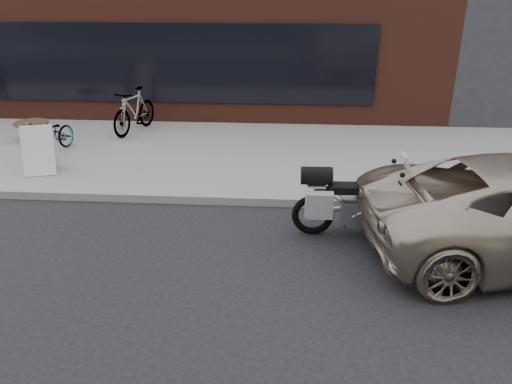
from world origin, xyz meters
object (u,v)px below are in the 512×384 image
object	(u,v)px
bicycle_front	(51,136)
bicycle_rear	(134,111)
motorcycle	(353,201)
cafe_table	(31,123)
sandwich_sign	(39,149)

from	to	relation	value
bicycle_front	bicycle_rear	size ratio (longest dim) A/B	0.84
motorcycle	bicycle_front	size ratio (longest dim) A/B	1.40
bicycle_front	cafe_table	size ratio (longest dim) A/B	1.93
motorcycle	bicycle_front	distance (m)	6.92
sandwich_sign	cafe_table	distance (m)	2.38
motorcycle	bicycle_rear	bearing A→B (deg)	133.27
motorcycle	cafe_table	world-z (taller)	motorcycle
bicycle_rear	cafe_table	bearing A→B (deg)	-142.06
bicycle_front	cafe_table	world-z (taller)	bicycle_front
motorcycle	sandwich_sign	bearing A→B (deg)	159.93
sandwich_sign	cafe_table	size ratio (longest dim) A/B	1.21
motorcycle	bicycle_front	xyz separation A→B (m)	(-6.18, 3.12, -0.03)
bicycle_front	sandwich_sign	size ratio (longest dim) A/B	1.59
bicycle_front	cafe_table	distance (m)	1.31
bicycle_front	sandwich_sign	distance (m)	1.16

